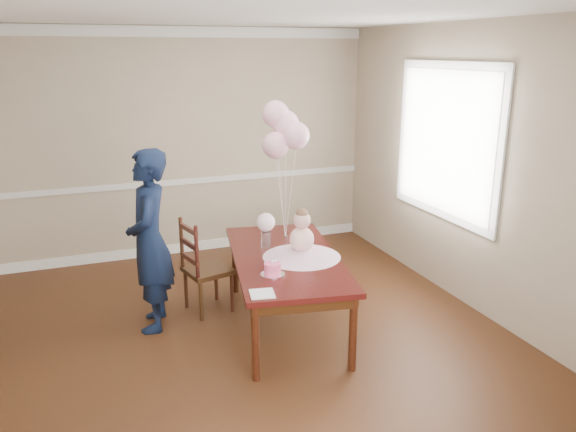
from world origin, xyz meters
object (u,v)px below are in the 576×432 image
at_px(birthday_cake, 272,269).
at_px(dining_chair_seat, 208,270).
at_px(dining_table_top, 286,258).
at_px(woman, 150,241).

relative_size(birthday_cake, dining_chair_seat, 0.34).
xyz_separation_m(birthday_cake, dining_chair_seat, (-0.33, 0.94, -0.32)).
bearing_deg(dining_table_top, dining_chair_seat, 145.67).
distance_m(dining_table_top, birthday_cake, 0.45).
relative_size(dining_table_top, birthday_cake, 13.33).
distance_m(birthday_cake, dining_chair_seat, 1.05).
bearing_deg(woman, dining_table_top, 80.46).
xyz_separation_m(dining_table_top, dining_chair_seat, (-0.58, 0.57, -0.25)).
bearing_deg(dining_chair_seat, dining_table_top, -58.29).
height_order(birthday_cake, dining_chair_seat, birthday_cake).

